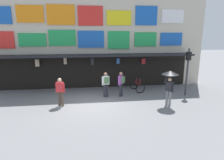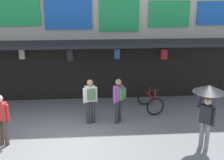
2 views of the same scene
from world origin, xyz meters
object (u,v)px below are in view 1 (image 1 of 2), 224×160
bicycle_parked (137,86)px  pedestrian_in_white (121,82)px  pedestrian_with_umbrella (170,78)px  traffic_light_far (188,64)px  pedestrian_in_red (106,83)px  pedestrian_in_green (60,91)px

bicycle_parked → pedestrian_in_white: pedestrian_in_white is taller
pedestrian_with_umbrella → pedestrian_in_white: bearing=140.5°
traffic_light_far → pedestrian_with_umbrella: 2.72m
bicycle_parked → pedestrian_in_red: pedestrian_in_red is taller
pedestrian_in_green → pedestrian_in_red: 3.07m
pedestrian_with_umbrella → pedestrian_in_white: pedestrian_with_umbrella is taller
bicycle_parked → pedestrian_with_umbrella: pedestrian_with_umbrella is taller
pedestrian_in_white → pedestrian_in_red: 1.03m
pedestrian_in_red → pedestrian_in_white: bearing=0.1°
pedestrian_in_green → pedestrian_in_red: same height
bicycle_parked → pedestrian_in_red: bearing=-155.9°
traffic_light_far → bicycle_parked: traffic_light_far is taller
pedestrian_in_green → pedestrian_in_white: same height
pedestrian_with_umbrella → pedestrian_in_green: (-6.24, 0.68, -0.69)m
bicycle_parked → pedestrian_with_umbrella: size_ratio=0.61×
pedestrian_in_green → pedestrian_in_red: bearing=25.9°
bicycle_parked → pedestrian_in_white: (-1.39, -1.08, 0.59)m
traffic_light_far → bicycle_parked: 3.78m
traffic_light_far → bicycle_parked: bearing=156.4°
pedestrian_in_green → bicycle_parked: bearing=25.1°
pedestrian_with_umbrella → pedestrian_in_red: 4.08m
pedestrian_with_umbrella → pedestrian_in_green: 6.32m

